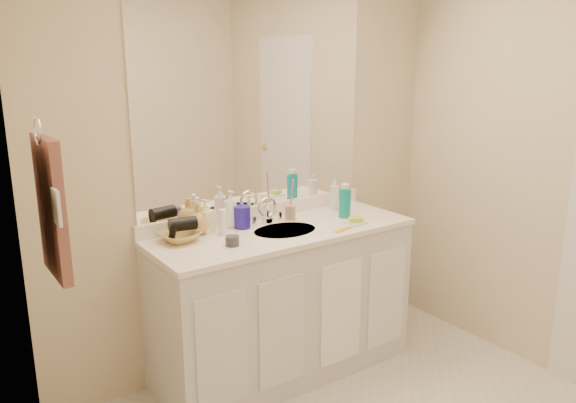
# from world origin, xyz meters

# --- Properties ---
(wall_back) EXTENTS (2.60, 0.02, 2.40)m
(wall_back) POSITION_xyz_m (0.00, 1.30, 1.20)
(wall_back) COLOR beige
(wall_back) RESTS_ON floor
(wall_left) EXTENTS (0.02, 2.60, 2.40)m
(wall_left) POSITION_xyz_m (-1.30, 0.00, 1.20)
(wall_left) COLOR beige
(wall_left) RESTS_ON floor
(vanity_cabinet) EXTENTS (1.50, 0.55, 0.85)m
(vanity_cabinet) POSITION_xyz_m (0.00, 1.02, 0.42)
(vanity_cabinet) COLOR silver
(vanity_cabinet) RESTS_ON floor
(countertop) EXTENTS (1.52, 0.57, 0.03)m
(countertop) POSITION_xyz_m (0.00, 1.02, 0.86)
(countertop) COLOR white
(countertop) RESTS_ON vanity_cabinet
(backsplash) EXTENTS (1.52, 0.03, 0.08)m
(backsplash) POSITION_xyz_m (0.00, 1.29, 0.92)
(backsplash) COLOR white
(backsplash) RESTS_ON countertop
(sink_basin) EXTENTS (0.37, 0.37, 0.02)m
(sink_basin) POSITION_xyz_m (0.00, 1.00, 0.87)
(sink_basin) COLOR silver
(sink_basin) RESTS_ON countertop
(faucet) EXTENTS (0.02, 0.02, 0.11)m
(faucet) POSITION_xyz_m (0.00, 1.18, 0.94)
(faucet) COLOR silver
(faucet) RESTS_ON countertop
(mirror) EXTENTS (1.48, 0.01, 1.20)m
(mirror) POSITION_xyz_m (0.00, 1.29, 1.56)
(mirror) COLOR white
(mirror) RESTS_ON wall_back
(blue_mug) EXTENTS (0.11, 0.11, 0.13)m
(blue_mug) POSITION_xyz_m (-0.17, 1.17, 0.94)
(blue_mug) COLOR #201697
(blue_mug) RESTS_ON countertop
(tan_cup) EXTENTS (0.08, 0.08, 0.09)m
(tan_cup) POSITION_xyz_m (0.14, 1.16, 0.92)
(tan_cup) COLOR tan
(tan_cup) RESTS_ON countertop
(toothbrush) EXTENTS (0.02, 0.04, 0.19)m
(toothbrush) POSITION_xyz_m (0.15, 1.16, 1.03)
(toothbrush) COLOR #FF4388
(toothbrush) RESTS_ON tan_cup
(mouthwash_bottle) EXTENTS (0.09, 0.09, 0.17)m
(mouthwash_bottle) POSITION_xyz_m (0.44, 1.02, 0.97)
(mouthwash_bottle) COLOR #0B8689
(mouthwash_bottle) RESTS_ON countertop
(clear_pump_bottle) EXTENTS (0.06, 0.06, 0.15)m
(clear_pump_bottle) POSITION_xyz_m (0.50, 1.18, 0.96)
(clear_pump_bottle) COLOR white
(clear_pump_bottle) RESTS_ON countertop
(soap_dish) EXTENTS (0.12, 0.10, 0.01)m
(soap_dish) POSITION_xyz_m (0.40, 0.87, 0.89)
(soap_dish) COLOR white
(soap_dish) RESTS_ON countertop
(green_soap) EXTENTS (0.09, 0.08, 0.03)m
(green_soap) POSITION_xyz_m (0.40, 0.87, 0.90)
(green_soap) COLOR #ADD032
(green_soap) RESTS_ON soap_dish
(orange_comb) EXTENTS (0.14, 0.06, 0.01)m
(orange_comb) POSITION_xyz_m (0.27, 0.82, 0.88)
(orange_comb) COLOR orange
(orange_comb) RESTS_ON countertop
(dark_jar) EXTENTS (0.09, 0.09, 0.05)m
(dark_jar) POSITION_xyz_m (-0.37, 0.94, 0.90)
(dark_jar) COLOR #313137
(dark_jar) RESTS_ON countertop
(extra_white_bottle) EXTENTS (0.05, 0.05, 0.14)m
(extra_white_bottle) POSITION_xyz_m (-0.32, 1.13, 0.95)
(extra_white_bottle) COLOR white
(extra_white_bottle) RESTS_ON countertop
(soap_bottle_white) EXTENTS (0.08, 0.08, 0.21)m
(soap_bottle_white) POSITION_xyz_m (-0.22, 1.23, 0.99)
(soap_bottle_white) COLOR white
(soap_bottle_white) RESTS_ON countertop
(soap_bottle_cream) EXTENTS (0.11, 0.11, 0.19)m
(soap_bottle_cream) POSITION_xyz_m (-0.38, 1.22, 0.97)
(soap_bottle_cream) COLOR #F9EFCB
(soap_bottle_cream) RESTS_ON countertop
(soap_bottle_yellow) EXTENTS (0.17, 0.17, 0.17)m
(soap_bottle_yellow) POSITION_xyz_m (-0.42, 1.23, 0.96)
(soap_bottle_yellow) COLOR #D9A754
(soap_bottle_yellow) RESTS_ON countertop
(wicker_basket) EXTENTS (0.24, 0.24, 0.05)m
(wicker_basket) POSITION_xyz_m (-0.56, 1.16, 0.91)
(wicker_basket) COLOR #B18F47
(wicker_basket) RESTS_ON countertop
(hair_dryer) EXTENTS (0.15, 0.09, 0.07)m
(hair_dryer) POSITION_xyz_m (-0.54, 1.16, 0.97)
(hair_dryer) COLOR black
(hair_dryer) RESTS_ON wicker_basket
(towel_ring) EXTENTS (0.01, 0.11, 0.11)m
(towel_ring) POSITION_xyz_m (-1.27, 0.77, 1.55)
(towel_ring) COLOR silver
(towel_ring) RESTS_ON wall_left
(hand_towel) EXTENTS (0.04, 0.32, 0.55)m
(hand_towel) POSITION_xyz_m (-1.25, 0.77, 1.25)
(hand_towel) COLOR brown
(hand_towel) RESTS_ON towel_ring
(switch_plate) EXTENTS (0.01, 0.08, 0.13)m
(switch_plate) POSITION_xyz_m (-1.27, 0.57, 1.30)
(switch_plate) COLOR silver
(switch_plate) RESTS_ON wall_left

